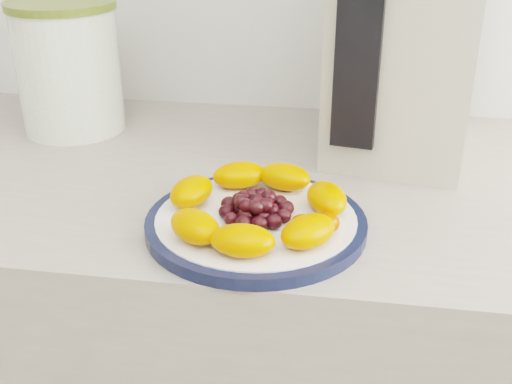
# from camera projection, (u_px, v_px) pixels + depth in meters

# --- Properties ---
(plate_rim) EXTENTS (0.27, 0.27, 0.01)m
(plate_rim) POSITION_uv_depth(u_px,v_px,m) (256.00, 224.00, 0.77)
(plate_rim) COLOR #111834
(plate_rim) RESTS_ON counter
(plate_face) EXTENTS (0.24, 0.24, 0.02)m
(plate_face) POSITION_uv_depth(u_px,v_px,m) (256.00, 223.00, 0.77)
(plate_face) COLOR white
(plate_face) RESTS_ON counter
(canister) EXTENTS (0.21, 0.21, 0.20)m
(canister) POSITION_uv_depth(u_px,v_px,m) (69.00, 71.00, 1.05)
(canister) COLOR #426D16
(canister) RESTS_ON counter
(canister_lid) EXTENTS (0.21, 0.21, 0.01)m
(canister_lid) POSITION_uv_depth(u_px,v_px,m) (60.00, 5.00, 1.01)
(canister_lid) COLOR #5C6726
(canister_lid) RESTS_ON canister
(appliance_body) EXTENTS (0.24, 0.31, 0.35)m
(appliance_body) POSITION_uv_depth(u_px,v_px,m) (409.00, 38.00, 0.95)
(appliance_body) COLOR #BBB5A1
(appliance_body) RESTS_ON counter
(appliance_panel) EXTENTS (0.06, 0.03, 0.26)m
(appliance_panel) POSITION_uv_depth(u_px,v_px,m) (358.00, 54.00, 0.84)
(appliance_panel) COLOR black
(appliance_panel) RESTS_ON appliance_body
(fruit_plate) EXTENTS (0.23, 0.23, 0.03)m
(fruit_plate) POSITION_uv_depth(u_px,v_px,m) (258.00, 205.00, 0.76)
(fruit_plate) COLOR #E76600
(fruit_plate) RESTS_ON plate_face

